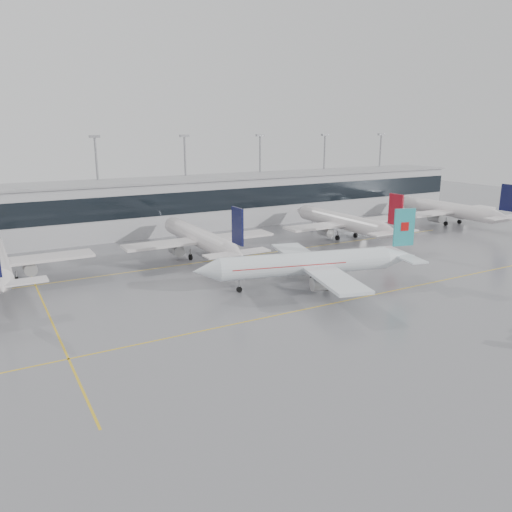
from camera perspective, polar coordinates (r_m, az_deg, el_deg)
ground at (r=68.60m, az=4.97°, el=-6.22°), size 320.00×320.00×0.00m
taxi_line_main at (r=68.60m, az=4.97°, el=-6.21°), size 120.00×0.25×0.01m
taxi_line_north at (r=93.66m, az=-5.43°, el=-0.59°), size 120.00×0.25×0.01m
taxi_line_cross at (r=72.21m, az=-22.60°, el=-6.24°), size 0.25×60.00×0.01m
terminal at (r=121.82m, az=-11.72°, el=5.53°), size 180.00×15.00×12.00m
terminal_glass at (r=114.51m, az=-10.58°, el=5.80°), size 180.00×0.20×5.00m
terminal_roof at (r=121.06m, az=-11.87°, el=8.43°), size 182.00×16.00×0.40m
light_masts at (r=126.66m, az=-12.75°, el=9.16°), size 156.40×1.00×22.60m
air_canada_jet at (r=78.12m, az=6.57°, el=-0.83°), size 36.58×29.82×11.66m
parked_jet_c at (r=96.08m, az=-6.39°, el=2.04°), size 29.64×36.96×11.72m
parked_jet_d at (r=114.12m, az=10.00°, el=3.87°), size 29.64×36.96×11.72m
parked_jet_e at (r=138.80m, az=21.30°, el=4.95°), size 29.64×36.96×11.72m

